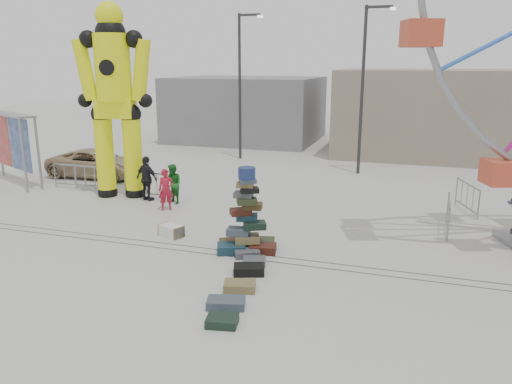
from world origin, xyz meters
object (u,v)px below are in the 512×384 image
(lamp_post_left, at_px, (241,80))
(barricade_dummy_a, at_px, (75,176))
(lamp_post_right, at_px, (365,82))
(barricade_dummy_b, at_px, (95,178))
(steamer_trunk, at_px, (171,231))
(crash_test_dummy, at_px, (115,95))
(barricade_wheel_front, at_px, (448,215))
(suitcase_tower, at_px, (247,228))
(barricade_dummy_c, at_px, (146,185))
(barricade_wheel_back, at_px, (467,197))
(pedestrian_green, at_px, (173,184))
(pedestrian_black, at_px, (147,179))
(parked_suv, at_px, (97,163))
(banner_scaffold, at_px, (8,131))
(pedestrian_red, at_px, (166,190))

(lamp_post_left, bearing_deg, barricade_dummy_a, -117.28)
(lamp_post_right, relative_size, lamp_post_left, 1.00)
(barricade_dummy_b, bearing_deg, steamer_trunk, -34.93)
(crash_test_dummy, xyz_separation_m, barricade_wheel_front, (12.74, -0.63, -3.63))
(suitcase_tower, height_order, steamer_trunk, suitcase_tower)
(crash_test_dummy, relative_size, steamer_trunk, 10.10)
(steamer_trunk, relative_size, barricade_dummy_c, 0.39)
(barricade_dummy_b, distance_m, barricade_wheel_back, 15.17)
(crash_test_dummy, relative_size, pedestrian_green, 5.03)
(crash_test_dummy, relative_size, barricade_dummy_a, 3.96)
(crash_test_dummy, bearing_deg, pedestrian_black, -25.62)
(barricade_dummy_c, distance_m, barricade_wheel_back, 12.54)
(steamer_trunk, xyz_separation_m, pedestrian_green, (-1.68, 3.49, 0.60))
(pedestrian_green, bearing_deg, barricade_dummy_b, -161.90)
(lamp_post_right, xyz_separation_m, pedestrian_green, (-6.39, -7.85, -3.69))
(lamp_post_left, bearing_deg, parked_suv, -127.37)
(crash_test_dummy, xyz_separation_m, pedestrian_green, (2.60, -0.36, -3.39))
(barricade_wheel_back, bearing_deg, lamp_post_right, -158.41)
(suitcase_tower, bearing_deg, banner_scaffold, 141.28)
(pedestrian_red, bearing_deg, lamp_post_right, 20.55)
(suitcase_tower, bearing_deg, barricade_wheel_front, 13.79)
(barricade_dummy_a, height_order, barricade_dummy_c, same)
(banner_scaffold, bearing_deg, barricade_wheel_front, 21.54)
(pedestrian_green, xyz_separation_m, parked_suv, (-5.71, 3.18, -0.12))
(barricade_dummy_b, xyz_separation_m, parked_suv, (-1.55, 2.39, 0.12))
(lamp_post_left, xyz_separation_m, barricade_wheel_front, (10.75, -10.12, -3.93))
(lamp_post_right, xyz_separation_m, pedestrian_red, (-6.24, -8.72, -3.69))
(barricade_dummy_b, xyz_separation_m, pedestrian_black, (2.96, -0.70, 0.36))
(lamp_post_left, distance_m, barricade_dummy_c, 10.22)
(suitcase_tower, relative_size, pedestrian_red, 1.60)
(barricade_wheel_front, distance_m, pedestrian_green, 10.15)
(suitcase_tower, relative_size, steamer_trunk, 3.23)
(lamp_post_left, distance_m, steamer_trunk, 14.21)
(barricade_dummy_b, bearing_deg, barricade_dummy_c, -5.67)
(pedestrian_red, relative_size, pedestrian_black, 0.87)
(lamp_post_left, height_order, banner_scaffold, lamp_post_left)
(lamp_post_right, relative_size, parked_suv, 1.66)
(suitcase_tower, height_order, barricade_dummy_b, suitcase_tower)
(barricade_wheel_front, xyz_separation_m, pedestrian_green, (-10.14, 0.27, 0.24))
(crash_test_dummy, bearing_deg, barricade_wheel_back, -6.10)
(barricade_wheel_back, bearing_deg, parked_suv, -110.83)
(suitcase_tower, relative_size, barricade_dummy_b, 1.26)
(banner_scaffold, distance_m, pedestrian_green, 8.79)
(barricade_dummy_b, bearing_deg, barricade_dummy_a, 178.03)
(lamp_post_left, distance_m, pedestrian_green, 10.54)
(pedestrian_red, height_order, pedestrian_green, pedestrian_red)
(parked_suv, bearing_deg, barricade_wheel_back, -94.58)
(lamp_post_right, relative_size, barricade_wheel_back, 4.00)
(crash_test_dummy, relative_size, barricade_dummy_c, 3.96)
(crash_test_dummy, bearing_deg, barricade_wheel_front, -17.39)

